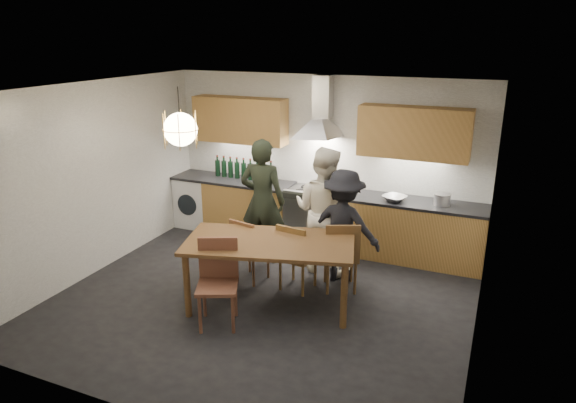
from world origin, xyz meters
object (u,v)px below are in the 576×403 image
at_px(chair_back_left, 247,247).
at_px(mixing_bowl, 394,198).
at_px(chair_front, 218,276).
at_px(person_left, 263,201).
at_px(person_right, 343,226).
at_px(stock_pot, 442,200).
at_px(wine_bottles, 244,169).
at_px(dining_table, 270,249).
at_px(person_mid, 323,210).

height_order(chair_back_left, mixing_bowl, mixing_bowl).
relative_size(chair_front, mixing_bowl, 3.08).
xyz_separation_m(person_left, person_right, (1.26, -0.17, -0.14)).
distance_m(stock_pot, wine_bottles, 3.18).
xyz_separation_m(dining_table, mixing_bowl, (1.07, 1.92, 0.20)).
xyz_separation_m(dining_table, wine_bottles, (-1.45, 2.11, 0.33)).
bearing_deg(person_left, chair_front, 93.66).
relative_size(person_left, stock_pot, 8.03).
bearing_deg(wine_bottles, stock_pot, -2.06).
bearing_deg(stock_pot, person_left, -160.66).
xyz_separation_m(person_mid, person_right, (0.35, -0.19, -0.11)).
bearing_deg(wine_bottles, chair_back_left, -61.31).
distance_m(chair_back_left, mixing_bowl, 2.23).
distance_m(chair_front, mixing_bowl, 2.91).
bearing_deg(chair_front, dining_table, 31.80).
bearing_deg(mixing_bowl, person_left, -156.16).
bearing_deg(dining_table, person_left, 103.95).
relative_size(person_left, person_right, 1.18).
distance_m(person_mid, stock_pot, 1.68).
bearing_deg(person_mid, wine_bottles, -21.33).
relative_size(chair_back_left, person_left, 0.49).
distance_m(chair_front, stock_pot, 3.34).
xyz_separation_m(chair_back_left, person_right, (1.14, 0.56, 0.26)).
height_order(person_left, person_mid, person_left).
relative_size(chair_back_left, person_right, 0.57).
xyz_separation_m(dining_table, person_left, (-0.65, 1.16, 0.16)).
height_order(person_mid, wine_bottles, person_mid).
bearing_deg(dining_table, wine_bottles, 109.19).
bearing_deg(person_left, wine_bottles, -54.94).
xyz_separation_m(person_left, person_mid, (0.91, 0.03, -0.02)).
bearing_deg(chair_front, mixing_bowl, 35.54).
bearing_deg(chair_front, chair_back_left, 74.51).
height_order(dining_table, chair_back_left, chair_back_left).
relative_size(chair_back_left, person_mid, 0.50).
xyz_separation_m(chair_back_left, wine_bottles, (-0.91, 1.67, 0.57)).
xyz_separation_m(chair_front, mixing_bowl, (1.46, 2.49, 0.37)).
relative_size(dining_table, person_left, 1.21).
relative_size(dining_table, chair_back_left, 2.48).
xyz_separation_m(chair_front, person_mid, (0.64, 1.75, 0.31)).
distance_m(person_right, wine_bottles, 2.36).
distance_m(person_left, stock_pot, 2.52).
bearing_deg(person_right, chair_back_left, 28.28).
bearing_deg(stock_pot, mixing_bowl, -173.75).
xyz_separation_m(person_mid, mixing_bowl, (0.82, 0.74, 0.06)).
height_order(stock_pot, wine_bottles, wine_bottles).
bearing_deg(mixing_bowl, person_right, -116.79).
xyz_separation_m(stock_pot, wine_bottles, (-3.17, 0.11, 0.09)).
bearing_deg(person_left, person_mid, 176.55).
bearing_deg(dining_table, chair_front, -139.48).
xyz_separation_m(mixing_bowl, wine_bottles, (-2.52, 0.19, 0.13)).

